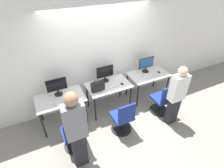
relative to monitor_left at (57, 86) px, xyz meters
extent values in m
plane|color=gray|center=(1.19, -0.48, -0.98)|extent=(20.00, 20.00, 0.00)
cube|color=silver|center=(1.19, 0.30, 0.42)|extent=(12.00, 0.05, 2.80)
cube|color=silver|center=(0.00, -0.15, -0.24)|extent=(1.06, 0.66, 0.02)
cylinder|color=black|center=(-0.48, -0.43, -0.61)|extent=(0.04, 0.04, 0.73)
cylinder|color=black|center=(0.48, -0.43, -0.61)|extent=(0.04, 0.04, 0.73)
cylinder|color=black|center=(-0.48, 0.13, -0.61)|extent=(0.04, 0.04, 0.73)
cylinder|color=black|center=(0.48, 0.13, -0.61)|extent=(0.04, 0.04, 0.73)
cylinder|color=black|center=(0.00, 0.00, -0.22)|extent=(0.19, 0.19, 0.01)
cylinder|color=black|center=(0.00, 0.00, -0.16)|extent=(0.04, 0.04, 0.11)
cube|color=black|center=(0.00, 0.00, 0.04)|extent=(0.45, 0.01, 0.30)
cube|color=black|center=(0.00, -0.01, 0.04)|extent=(0.42, 0.01, 0.28)
cube|color=silver|center=(0.00, -0.28, -0.22)|extent=(0.45, 0.14, 0.02)
ellipsoid|color=black|center=(0.28, -0.29, -0.21)|extent=(0.06, 0.09, 0.03)
cylinder|color=black|center=(0.05, -0.92, -0.96)|extent=(0.48, 0.48, 0.03)
cylinder|color=black|center=(0.05, -0.92, -0.76)|extent=(0.04, 0.04, 0.37)
cube|color=navy|center=(0.05, -0.92, -0.55)|extent=(0.44, 0.44, 0.05)
cube|color=navy|center=(0.05, -1.13, -0.30)|extent=(0.40, 0.04, 0.44)
cube|color=#232328|center=(0.05, -1.34, -0.58)|extent=(0.25, 0.16, 0.80)
cube|color=slate|center=(0.05, -1.34, 0.17)|extent=(0.36, 0.20, 0.69)
sphere|color=#9E7051|center=(0.05, -1.34, 0.63)|extent=(0.23, 0.23, 0.23)
cube|color=silver|center=(1.19, -0.15, -0.24)|extent=(1.06, 0.66, 0.02)
cylinder|color=black|center=(0.70, -0.43, -0.61)|extent=(0.04, 0.04, 0.73)
cylinder|color=black|center=(1.67, -0.43, -0.61)|extent=(0.04, 0.04, 0.73)
cylinder|color=black|center=(0.70, 0.13, -0.61)|extent=(0.04, 0.04, 0.73)
cylinder|color=black|center=(1.67, 0.13, -0.61)|extent=(0.04, 0.04, 0.73)
cylinder|color=black|center=(1.19, 0.05, -0.22)|extent=(0.19, 0.19, 0.01)
cylinder|color=black|center=(1.19, 0.05, -0.16)|extent=(0.04, 0.04, 0.11)
cube|color=black|center=(1.19, 0.06, 0.04)|extent=(0.45, 0.01, 0.30)
cube|color=black|center=(1.19, 0.05, 0.04)|extent=(0.42, 0.01, 0.28)
cube|color=silver|center=(1.19, -0.25, -0.22)|extent=(0.45, 0.14, 0.02)
ellipsoid|color=black|center=(1.49, -0.28, -0.21)|extent=(0.06, 0.09, 0.03)
cylinder|color=black|center=(1.14, -0.95, -0.96)|extent=(0.48, 0.48, 0.03)
cylinder|color=black|center=(1.14, -0.95, -0.76)|extent=(0.04, 0.04, 0.37)
cube|color=navy|center=(1.14, -0.95, -0.55)|extent=(0.44, 0.44, 0.05)
cube|color=navy|center=(1.14, -1.15, -0.30)|extent=(0.40, 0.04, 0.44)
cube|color=silver|center=(2.37, -0.15, -0.24)|extent=(1.06, 0.66, 0.02)
cylinder|color=black|center=(1.89, -0.43, -0.61)|extent=(0.04, 0.04, 0.73)
cylinder|color=black|center=(2.85, -0.43, -0.61)|extent=(0.04, 0.04, 0.73)
cylinder|color=black|center=(1.89, 0.13, -0.61)|extent=(0.04, 0.04, 0.73)
cylinder|color=black|center=(2.85, 0.13, -0.61)|extent=(0.04, 0.04, 0.73)
cylinder|color=black|center=(2.37, 0.00, -0.22)|extent=(0.19, 0.19, 0.01)
cylinder|color=black|center=(2.37, 0.00, -0.16)|extent=(0.04, 0.04, 0.11)
cube|color=black|center=(2.37, 0.00, 0.04)|extent=(0.45, 0.01, 0.30)
cube|color=navy|center=(2.37, -0.01, 0.04)|extent=(0.42, 0.01, 0.28)
cube|color=silver|center=(2.37, -0.24, -0.22)|extent=(0.45, 0.14, 0.02)
ellipsoid|color=black|center=(2.66, -0.22, -0.21)|extent=(0.06, 0.09, 0.03)
cylinder|color=black|center=(2.33, -0.83, -0.96)|extent=(0.48, 0.48, 0.03)
cylinder|color=black|center=(2.33, -0.83, -0.76)|extent=(0.04, 0.04, 0.37)
cube|color=navy|center=(2.33, -0.83, -0.55)|extent=(0.44, 0.44, 0.05)
cube|color=navy|center=(2.33, -1.03, -0.30)|extent=(0.40, 0.04, 0.44)
cube|color=#232328|center=(2.33, -1.25, -0.62)|extent=(0.25, 0.16, 0.71)
cube|color=white|center=(2.33, -1.25, 0.05)|extent=(0.36, 0.20, 0.62)
sphere|color=beige|center=(2.33, -1.25, 0.46)|extent=(0.20, 0.20, 0.20)
cube|color=black|center=(0.87, -0.25, -0.12)|extent=(0.30, 0.14, 0.22)
torus|color=black|center=(0.87, -0.25, 0.01)|extent=(0.18, 0.18, 0.01)
camera|label=1|loc=(-0.24, -3.35, 2.26)|focal=28.00mm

